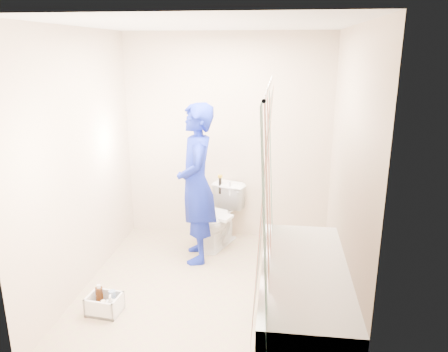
# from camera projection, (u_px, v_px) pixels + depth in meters

# --- Properties ---
(floor) EXTENTS (2.60, 2.60, 0.00)m
(floor) POSITION_uv_depth(u_px,v_px,m) (210.00, 288.00, 4.19)
(floor) COLOR gray
(floor) RESTS_ON ground
(ceiling) EXTENTS (2.40, 2.60, 0.02)m
(ceiling) POSITION_uv_depth(u_px,v_px,m) (208.00, 24.00, 3.52)
(ceiling) COLOR silver
(ceiling) RESTS_ON wall_back
(wall_back) EXTENTS (2.40, 0.02, 2.40)m
(wall_back) POSITION_uv_depth(u_px,v_px,m) (227.00, 138.00, 5.09)
(wall_back) COLOR #C2B195
(wall_back) RESTS_ON ground
(wall_front) EXTENTS (2.40, 0.02, 2.40)m
(wall_front) POSITION_uv_depth(u_px,v_px,m) (174.00, 224.00, 2.62)
(wall_front) COLOR #C2B195
(wall_front) RESTS_ON ground
(wall_left) EXTENTS (0.02, 2.60, 2.40)m
(wall_left) POSITION_uv_depth(u_px,v_px,m) (80.00, 163.00, 4.00)
(wall_left) COLOR #C2B195
(wall_left) RESTS_ON ground
(wall_right) EXTENTS (0.02, 2.60, 2.40)m
(wall_right) POSITION_uv_depth(u_px,v_px,m) (348.00, 172.00, 3.71)
(wall_right) COLOR #C2B195
(wall_right) RESTS_ON ground
(bathtub) EXTENTS (0.70, 1.75, 0.50)m
(bathtub) POSITION_uv_depth(u_px,v_px,m) (303.00, 293.00, 3.61)
(bathtub) COLOR white
(bathtub) RESTS_ON ground
(curtain_rod) EXTENTS (0.02, 1.90, 0.02)m
(curtain_rod) POSITION_uv_depth(u_px,v_px,m) (269.00, 86.00, 3.17)
(curtain_rod) COLOR silver
(curtain_rod) RESTS_ON wall_back
(shower_curtain) EXTENTS (0.06, 1.75, 1.80)m
(shower_curtain) POSITION_uv_depth(u_px,v_px,m) (266.00, 206.00, 3.44)
(shower_curtain) COLOR white
(shower_curtain) RESTS_ON curtain_rod
(toilet) EXTENTS (0.61, 0.78, 0.70)m
(toilet) POSITION_uv_depth(u_px,v_px,m) (218.00, 217.00, 5.01)
(toilet) COLOR white
(toilet) RESTS_ON ground
(tank_lid) EXTENTS (0.47, 0.33, 0.03)m
(tank_lid) POSITION_uv_depth(u_px,v_px,m) (213.00, 215.00, 4.90)
(tank_lid) COLOR white
(tank_lid) RESTS_ON toilet
(tank_internals) EXTENTS (0.16, 0.09, 0.23)m
(tank_internals) POSITION_uv_depth(u_px,v_px,m) (223.00, 184.00, 5.09)
(tank_internals) COLOR black
(tank_internals) RESTS_ON toilet
(plumber) EXTENTS (0.53, 0.69, 1.69)m
(plumber) POSITION_uv_depth(u_px,v_px,m) (197.00, 184.00, 4.56)
(plumber) COLOR #0E0D87
(plumber) RESTS_ON ground
(cleaning_caddy) EXTENTS (0.30, 0.25, 0.21)m
(cleaning_caddy) POSITION_uv_depth(u_px,v_px,m) (105.00, 305.00, 3.78)
(cleaning_caddy) COLOR silver
(cleaning_caddy) RESTS_ON ground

